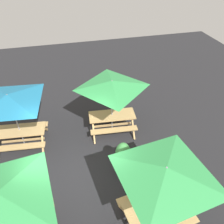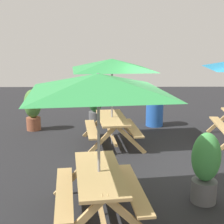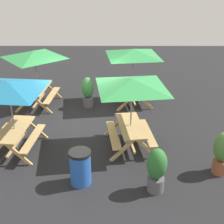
% 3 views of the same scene
% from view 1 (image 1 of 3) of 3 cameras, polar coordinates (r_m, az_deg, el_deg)
% --- Properties ---
extents(ground_plane, '(24.00, 24.00, 0.00)m').
position_cam_1_polar(ground_plane, '(7.62, -9.17, -16.55)').
color(ground_plane, '#232326').
rests_on(ground_plane, ground).
extents(picnic_table_0, '(2.17, 2.17, 2.34)m').
position_cam_1_polar(picnic_table_0, '(7.85, -0.00, 6.22)').
color(picnic_table_0, tan).
rests_on(picnic_table_0, ground).
extents(picnic_table_1, '(2.80, 2.80, 2.34)m').
position_cam_1_polar(picnic_table_1, '(5.27, 13.62, -15.95)').
color(picnic_table_1, tan).
rests_on(picnic_table_1, ground).
extents(picnic_table_2, '(2.81, 2.81, 2.34)m').
position_cam_1_polar(picnic_table_2, '(5.32, -26.98, -20.05)').
color(picnic_table_2, tan).
rests_on(picnic_table_2, ground).
extents(picnic_table_3, '(2.81, 2.81, 2.34)m').
position_cam_1_polar(picnic_table_3, '(7.89, -25.18, 2.28)').
color(picnic_table_3, tan).
rests_on(picnic_table_3, ground).
extents(potted_plant_0, '(0.49, 0.49, 1.26)m').
position_cam_1_polar(potted_plant_0, '(7.21, 2.84, -11.64)').
color(potted_plant_0, '#59595B').
rests_on(potted_plant_0, ground).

